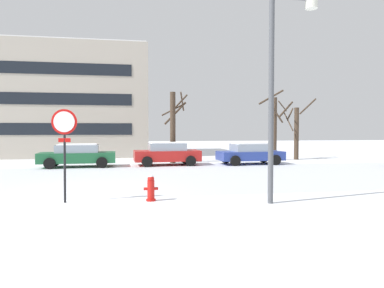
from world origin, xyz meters
TOP-DOWN VIEW (x-y plane):
  - ground_plane at (0.00, 0.00)m, footprint 120.00×120.00m
  - road_surface at (0.00, 3.92)m, footprint 80.00×9.83m
  - stop_sign at (-0.56, -1.35)m, footprint 0.76×0.15m
  - fire_hydrant at (2.00, -1.56)m, footprint 0.44×0.30m
  - street_lamp at (5.73, -2.52)m, footprint 1.50×0.36m
  - parked_car_green at (-1.74, 9.40)m, footprint 4.46×2.21m
  - parked_car_red at (3.61, 9.61)m, footprint 4.15×2.21m
  - parked_car_blue at (8.97, 9.36)m, footprint 4.20×2.26m
  - tree_far_right at (4.20, 11.16)m, footprint 1.72×1.89m
  - tree_far_mid at (11.82, 12.19)m, footprint 1.92×2.00m
  - tree_far_left at (13.57, 12.33)m, footprint 2.47×2.19m
  - building_far_left at (-3.70, 21.42)m, footprint 12.91×11.36m

SIDE VIEW (x-z plane):
  - ground_plane at x=0.00m, z-range 0.00..0.00m
  - road_surface at x=0.00m, z-range 0.00..0.00m
  - fire_hydrant at x=2.00m, z-range 0.00..0.81m
  - parked_car_blue at x=8.97m, z-range 0.02..1.40m
  - parked_car_green at x=-1.74m, z-range 0.02..1.40m
  - parked_car_red at x=3.61m, z-range 0.02..1.46m
  - stop_sign at x=-0.56m, z-range 0.57..3.38m
  - tree_far_left at x=13.57m, z-range -0.01..4.52m
  - tree_far_mid at x=11.82m, z-range -0.10..5.19m
  - tree_far_right at x=4.20m, z-range 0.18..4.92m
  - street_lamp at x=5.73m, z-range 0.63..6.85m
  - building_far_left at x=-3.70m, z-range 0.00..9.25m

